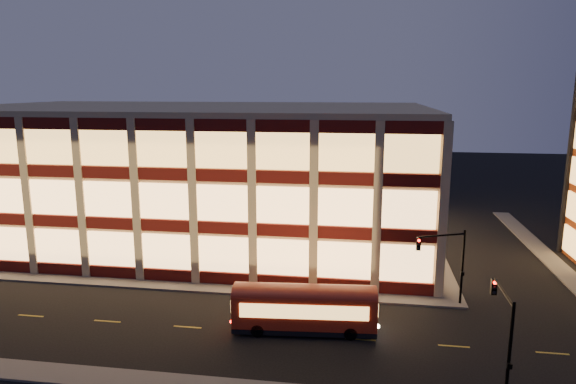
# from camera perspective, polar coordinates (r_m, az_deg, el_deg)

# --- Properties ---
(ground) EXTENTS (200.00, 200.00, 0.00)m
(ground) POSITION_cam_1_polar(r_m,az_deg,el_deg) (44.20, -13.42, -10.64)
(ground) COLOR black
(ground) RESTS_ON ground
(sidewalk_office_south) EXTENTS (54.00, 2.00, 0.15)m
(sidewalk_office_south) POSITION_cam_1_polar(r_m,az_deg,el_deg) (46.18, -16.46, -9.72)
(sidewalk_office_south) COLOR #514F4C
(sidewalk_office_south) RESTS_ON ground
(sidewalk_office_east) EXTENTS (2.00, 30.00, 0.15)m
(sidewalk_office_east) POSITION_cam_1_polar(r_m,az_deg,el_deg) (57.62, 15.38, -5.40)
(sidewalk_office_east) COLOR #514F4C
(sidewalk_office_east) RESTS_ON ground
(sidewalk_tower_west) EXTENTS (2.00, 30.00, 0.15)m
(sidewalk_tower_west) POSITION_cam_1_polar(r_m,az_deg,el_deg) (59.97, 25.91, -5.50)
(sidewalk_tower_west) COLOR #514F4C
(sidewalk_tower_west) RESTS_ON ground
(sidewalk_near) EXTENTS (100.00, 2.00, 0.15)m
(sidewalk_near) POSITION_cam_1_polar(r_m,az_deg,el_deg) (33.73, -22.11, -18.41)
(sidewalk_near) COLOR #514F4C
(sidewalk_near) RESTS_ON ground
(office_building) EXTENTS (50.45, 30.45, 14.50)m
(office_building) POSITION_cam_1_polar(r_m,az_deg,el_deg) (58.61, -10.25, 2.32)
(office_building) COLOR tan
(office_building) RESTS_ON ground
(traffic_signal_far) EXTENTS (3.79, 1.87, 6.00)m
(traffic_signal_far) POSITION_cam_1_polar(r_m,az_deg,el_deg) (40.47, 17.23, -6.74)
(traffic_signal_far) COLOR black
(traffic_signal_far) RESTS_ON ground
(traffic_signal_near) EXTENTS (0.32, 4.45, 6.00)m
(traffic_signal_near) POSITION_cam_1_polar(r_m,az_deg,el_deg) (30.41, 22.83, -13.30)
(traffic_signal_near) COLOR black
(traffic_signal_near) RESTS_ON ground
(trolley_bus) EXTENTS (9.88, 3.23, 3.29)m
(trolley_bus) POSITION_cam_1_polar(r_m,az_deg,el_deg) (35.84, 1.84, -12.54)
(trolley_bus) COLOR #9C1A08
(trolley_bus) RESTS_ON ground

